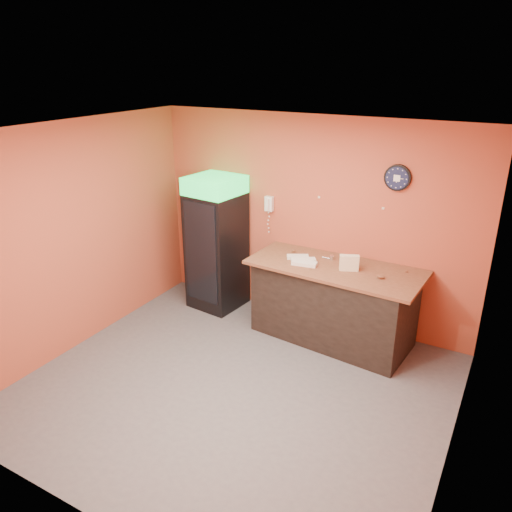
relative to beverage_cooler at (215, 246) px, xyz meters
The scene contains 15 objects.
floor 2.27m from the beverage_cooler, 51.12° to the right, with size 4.50×4.50×0.00m, color #47474C.
back_wall 1.43m from the beverage_cooler, 16.88° to the left, with size 4.50×0.02×2.80m, color #AD4930.
left_wall 1.92m from the beverage_cooler, 120.71° to the right, with size 0.02×4.00×2.80m, color #AD4930.
right_wall 3.92m from the beverage_cooler, 24.38° to the right, with size 0.02×4.00×2.80m, color #AD4930.
ceiling 2.77m from the beverage_cooler, 51.12° to the right, with size 4.50×4.00×0.02m, color white.
beverage_cooler is the anchor object (origin of this frame).
prep_counter 1.89m from the beverage_cooler, ahead, with size 1.97×0.88×0.98m, color black.
wall_clock 2.68m from the beverage_cooler, ahead, with size 0.32×0.06×0.32m.
wall_phone 0.99m from the beverage_cooler, 26.50° to the left, with size 0.11×0.10×0.21m.
butcher_paper 1.83m from the beverage_cooler, ahead, with size 2.16×0.97×0.04m, color brown.
sub_roll_stack 2.03m from the beverage_cooler, ahead, with size 0.25×0.16×0.20m.
wrapped_sandwich_left 1.44m from the beverage_cooler, ahead, with size 0.31×0.12×0.04m, color silver.
wrapped_sandwich_mid 1.50m from the beverage_cooler, ahead, with size 0.31×0.12×0.04m, color silver.
wrapped_sandwich_right 1.32m from the beverage_cooler, ahead, with size 0.28×0.11×0.04m, color silver.
kitchen_tool 1.72m from the beverage_cooler, ahead, with size 0.05×0.05×0.05m, color silver.
Camera 1 is at (2.46, -3.93, 3.45)m, focal length 35.00 mm.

